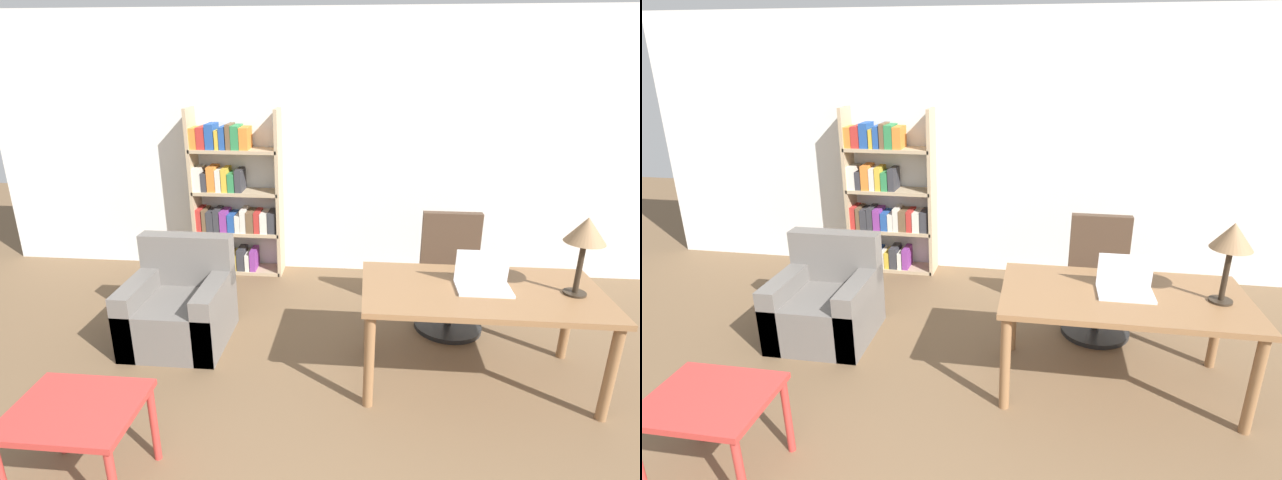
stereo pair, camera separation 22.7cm
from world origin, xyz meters
TOP-DOWN VIEW (x-y plane):
  - wall_back at (0.00, 4.53)m, footprint 8.00×0.06m
  - desk at (0.87, 2.53)m, footprint 1.64×0.85m
  - laptop at (0.88, 2.55)m, footprint 0.37×0.24m
  - table_lamp at (1.48, 2.51)m, footprint 0.26×0.26m
  - office_chair at (0.80, 3.34)m, footprint 0.58×0.58m
  - side_table_blue at (-1.41, 1.32)m, footprint 0.65×0.54m
  - armchair at (-1.44, 2.88)m, footprint 0.78×0.76m
  - bookshelf at (-1.37, 4.34)m, footprint 0.94×0.28m

SIDE VIEW (x-z plane):
  - armchair at x=-1.44m, z-range -0.14..0.70m
  - office_chair at x=0.80m, z-range -0.06..0.93m
  - side_table_blue at x=-1.41m, z-range 0.19..0.72m
  - desk at x=0.87m, z-range 0.27..1.00m
  - laptop at x=0.88m, z-range 0.66..0.91m
  - bookshelf at x=-1.37m, z-range -0.09..1.67m
  - table_lamp at x=1.48m, z-range 0.89..1.44m
  - wall_back at x=0.00m, z-range 0.00..2.70m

